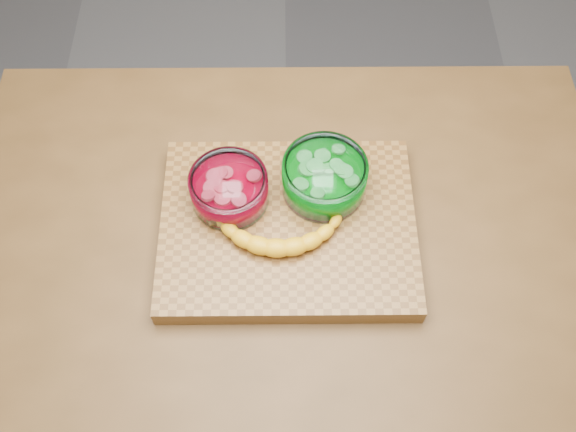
{
  "coord_description": "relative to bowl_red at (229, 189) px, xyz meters",
  "views": [
    {
      "loc": [
        -0.0,
        -0.56,
        1.92
      ],
      "look_at": [
        0.0,
        0.0,
        0.96
      ],
      "focal_mm": 40.0,
      "sensor_mm": 36.0,
      "label": 1
    }
  ],
  "objects": [
    {
      "name": "ground",
      "position": [
        0.1,
        -0.05,
        -0.97
      ],
      "size": [
        3.5,
        3.5,
        0.0
      ],
      "primitive_type": "plane",
      "color": "#525357",
      "rests_on": "ground"
    },
    {
      "name": "counter",
      "position": [
        0.1,
        -0.05,
        -0.52
      ],
      "size": [
        1.2,
        0.8,
        0.9
      ],
      "primitive_type": "cube",
      "color": "#523518",
      "rests_on": "ground"
    },
    {
      "name": "cutting_board",
      "position": [
        0.1,
        -0.05,
        -0.05
      ],
      "size": [
        0.45,
        0.35,
        0.04
      ],
      "primitive_type": "cube",
      "color": "brown",
      "rests_on": "counter"
    },
    {
      "name": "bowl_red",
      "position": [
        0.0,
        0.0,
        0.0
      ],
      "size": [
        0.14,
        0.14,
        0.06
      ],
      "color": "white",
      "rests_on": "cutting_board"
    },
    {
      "name": "bowl_green",
      "position": [
        0.17,
        0.02,
        0.0
      ],
      "size": [
        0.15,
        0.15,
        0.07
      ],
      "color": "white",
      "rests_on": "cutting_board"
    },
    {
      "name": "banana",
      "position": [
        0.08,
        -0.08,
        -0.02
      ],
      "size": [
        0.26,
        0.12,
        0.04
      ],
      "primitive_type": null,
      "color": "gold",
      "rests_on": "cutting_board"
    }
  ]
}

